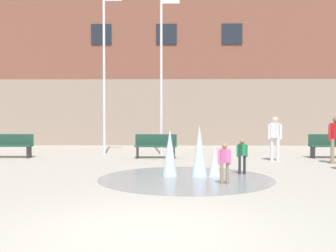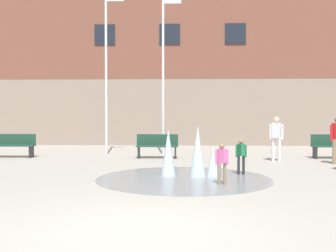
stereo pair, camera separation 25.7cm
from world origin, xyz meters
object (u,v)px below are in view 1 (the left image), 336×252
object	(u,v)px
adult_watching	(336,136)
adult_near_bench	(275,135)
park_bench_left_of_flagpoles	(12,145)
child_with_pink_shirt	(225,160)
flagpole_right	(162,63)
park_bench_far_right	(330,146)
flagpole_left	(105,62)
park_bench_under_right_flagpole	(156,146)
child_in_fountain	(242,154)

from	to	relation	value
adult_watching	adult_near_bench	bearing A→B (deg)	31.04
adult_near_bench	park_bench_left_of_flagpoles	bearing A→B (deg)	120.76
park_bench_left_of_flagpoles	adult_watching	bearing A→B (deg)	-8.09
child_with_pink_shirt	flagpole_right	bearing A→B (deg)	-28.52
park_bench_left_of_flagpoles	adult_watching	xyz separation A→B (m)	(11.78, -1.67, 0.45)
park_bench_far_right	flagpole_left	distance (m)	9.56
park_bench_under_right_flagpole	park_bench_left_of_flagpoles	bearing A→B (deg)	179.36
child_with_pink_shirt	flagpole_right	world-z (taller)	flagpole_right
park_bench_far_right	adult_near_bench	distance (m)	2.59
park_bench_under_right_flagpole	flagpole_left	world-z (taller)	flagpole_left
adult_near_bench	child_in_fountain	bearing A→B (deg)	-172.51
park_bench_left_of_flagpoles	park_bench_far_right	xyz separation A→B (m)	(12.29, 0.07, 0.00)
adult_near_bench	child_with_pink_shirt	world-z (taller)	adult_near_bench
park_bench_left_of_flagpoles	flagpole_right	distance (m)	6.78
adult_watching	flagpole_left	size ratio (longest dim) A/B	0.22
adult_near_bench	flagpole_right	distance (m)	5.44
flagpole_left	adult_watching	bearing A→B (deg)	-19.05
adult_watching	child_in_fountain	world-z (taller)	adult_watching
adult_near_bench	flagpole_right	bearing A→B (deg)	99.07
adult_watching	flagpole_left	bearing A→B (deg)	35.61
park_bench_under_right_flagpole	adult_watching	xyz separation A→B (m)	(6.18, -1.61, 0.45)
adult_near_bench	child_with_pink_shirt	distance (m)	5.44
park_bench_under_right_flagpole	adult_watching	bearing A→B (deg)	-14.60
adult_watching	park_bench_under_right_flagpole	bearing A→B (deg)	40.06
child_with_pink_shirt	flagpole_left	size ratio (longest dim) A/B	0.14
adult_watching	flagpole_right	distance (m)	7.23
adult_near_bench	child_with_pink_shirt	bearing A→B (deg)	-170.92
adult_watching	child_with_pink_shirt	bearing A→B (deg)	97.99
flagpole_right	adult_watching	bearing A→B (deg)	-25.74
child_in_fountain	adult_near_bench	distance (m)	3.69
adult_near_bench	park_bench_under_right_flagpole	bearing A→B (deg)	115.26
child_in_fountain	child_with_pink_shirt	distance (m)	1.75
park_bench_under_right_flagpole	park_bench_far_right	xyz separation A→B (m)	(6.70, 0.14, 0.00)
child_in_fountain	park_bench_left_of_flagpoles	bearing A→B (deg)	38.65
park_bench_far_right	adult_watching	xyz separation A→B (m)	(-0.52, -1.75, 0.45)
child_in_fountain	child_with_pink_shirt	size ratio (longest dim) A/B	1.00
park_bench_far_right	child_with_pink_shirt	bearing A→B (deg)	-129.67
flagpole_left	flagpole_right	bearing A→B (deg)	0.00
park_bench_left_of_flagpoles	flagpole_right	xyz separation A→B (m)	(5.79, 1.21, 3.30)
park_bench_left_of_flagpoles	park_bench_far_right	distance (m)	12.29
park_bench_far_right	adult_near_bench	xyz separation A→B (m)	(-2.37, -0.94, 0.45)
park_bench_under_right_flagpole	child_with_pink_shirt	bearing A→B (deg)	-71.40
park_bench_left_of_flagpoles	adult_watching	size ratio (longest dim) A/B	1.01
child_in_fountain	child_with_pink_shirt	world-z (taller)	same
child_in_fountain	adult_near_bench	size ratio (longest dim) A/B	0.62
park_bench_under_right_flagpole	adult_watching	distance (m)	6.41
park_bench_left_of_flagpoles	flagpole_right	bearing A→B (deg)	11.84
park_bench_under_right_flagpole	adult_near_bench	distance (m)	4.43
park_bench_left_of_flagpoles	park_bench_under_right_flagpole	xyz separation A→B (m)	(5.59, -0.06, 0.00)
park_bench_left_of_flagpoles	park_bench_far_right	bearing A→B (deg)	0.34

